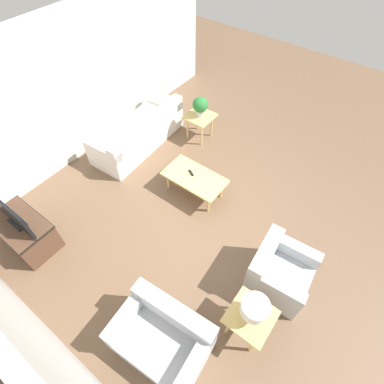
{
  "coord_description": "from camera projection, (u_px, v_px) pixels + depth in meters",
  "views": [
    {
      "loc": [
        -1.67,
        2.73,
        4.41
      ],
      "look_at": [
        0.24,
        0.21,
        0.55
      ],
      "focal_mm": 28.0,
      "sensor_mm": 36.0,
      "label": 1
    }
  ],
  "objects": [
    {
      "name": "ground_plane",
      "position": [
        209.0,
        210.0,
        5.43
      ],
      "size": [
        14.0,
        14.0,
        0.0
      ],
      "primitive_type": "plane",
      "color": "brown"
    },
    {
      "name": "wall_back",
      "position": [
        31.0,
        336.0,
        2.83
      ],
      "size": [
        7.2,
        0.12,
        2.7
      ],
      "color": "silver",
      "rests_on": "ground_plane"
    },
    {
      "name": "wall_right",
      "position": [
        78.0,
        87.0,
        5.55
      ],
      "size": [
        0.12,
        7.2,
        2.7
      ],
      "color": "silver",
      "rests_on": "ground_plane"
    },
    {
      "name": "sofa",
      "position": [
        139.0,
        133.0,
        6.34
      ],
      "size": [
        0.97,
        2.2,
        0.75
      ],
      "rotation": [
        0.0,
        0.0,
        1.63
      ],
      "color": "white",
      "rests_on": "ground_plane"
    },
    {
      "name": "armchair",
      "position": [
        278.0,
        272.0,
        4.34
      ],
      "size": [
        0.86,
        0.89,
        0.77
      ],
      "rotation": [
        0.0,
        0.0,
        -1.49
      ],
      "color": "#A8ADB2",
      "rests_on": "ground_plane"
    },
    {
      "name": "loveseat",
      "position": [
        164.0,
        337.0,
        3.79
      ],
      "size": [
        1.22,
        0.9,
        0.77
      ],
      "rotation": [
        0.0,
        0.0,
        3.23
      ],
      "color": "#A8ADB2",
      "rests_on": "ground_plane"
    },
    {
      "name": "coffee_table",
      "position": [
        195.0,
        178.0,
        5.41
      ],
      "size": [
        1.13,
        0.62,
        0.43
      ],
      "color": "tan",
      "rests_on": "ground_plane"
    },
    {
      "name": "side_table_plant",
      "position": [
        200.0,
        119.0,
        6.36
      ],
      "size": [
        0.56,
        0.56,
        0.56
      ],
      "color": "tan",
      "rests_on": "ground_plane"
    },
    {
      "name": "side_table_lamp",
      "position": [
        250.0,
        318.0,
        3.77
      ],
      "size": [
        0.56,
        0.56,
        0.56
      ],
      "color": "tan",
      "rests_on": "ground_plane"
    },
    {
      "name": "tv_stand_chest",
      "position": [
        25.0,
        232.0,
        4.79
      ],
      "size": [
        1.0,
        0.61,
        0.56
      ],
      "color": "#4C3323",
      "rests_on": "ground_plane"
    },
    {
      "name": "television",
      "position": [
        10.0,
        214.0,
        4.38
      ],
      "size": [
        0.98,
        0.16,
        0.52
      ],
      "color": "black",
      "rests_on": "tv_stand_chest"
    },
    {
      "name": "potted_plant",
      "position": [
        200.0,
        106.0,
        6.1
      ],
      "size": [
        0.32,
        0.32,
        0.43
      ],
      "color": "#B2ADA3",
      "rests_on": "side_table_plant"
    },
    {
      "name": "table_lamp",
      "position": [
        254.0,
        309.0,
        3.5
      ],
      "size": [
        0.34,
        0.34,
        0.4
      ],
      "color": "#997F4C",
      "rests_on": "side_table_lamp"
    },
    {
      "name": "remote_control",
      "position": [
        191.0,
        173.0,
        5.42
      ],
      "size": [
        0.16,
        0.11,
        0.02
      ],
      "color": "black",
      "rests_on": "coffee_table"
    }
  ]
}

